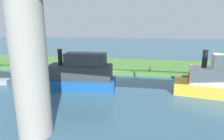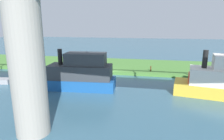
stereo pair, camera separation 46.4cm
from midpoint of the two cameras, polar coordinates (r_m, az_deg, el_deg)
name	(u,v)px [view 1 (the left image)]	position (r m, az deg, el deg)	size (l,w,h in m)	color
ground_plane	(109,75)	(31.44, -1.22, -1.34)	(160.00, 160.00, 0.00)	#386075
grassy_bank	(115,65)	(37.11, 0.60, 1.37)	(80.00, 12.00, 0.50)	#4C8438
bridge_pylon	(29,63)	(14.66, -23.86, 2.00)	(2.45, 2.45, 10.87)	#9E998E
person_on_bank	(102,65)	(32.92, -3.49, 1.47)	(0.37, 0.37, 1.39)	#2D334C
mooring_post	(150,68)	(32.13, 10.64, 0.45)	(0.20, 0.20, 0.84)	brown
motorboat_white	(79,74)	(24.75, -10.19, -1.24)	(9.99, 4.02, 4.99)	#195199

